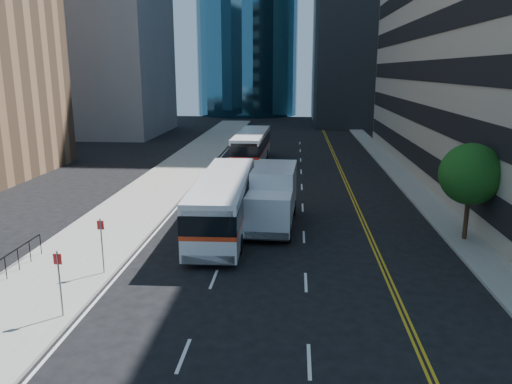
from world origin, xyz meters
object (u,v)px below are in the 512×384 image
at_px(street_tree, 471,174).
at_px(box_truck, 273,196).
at_px(bus_front, 224,201).
at_px(bus_rear, 252,147).

distance_m(street_tree, box_truck, 10.64).
relative_size(street_tree, bus_front, 0.42).
bearing_deg(bus_rear, bus_front, -87.75).
xyz_separation_m(street_tree, box_truck, (-10.29, 1.93, -1.88)).
relative_size(bus_rear, box_truck, 1.68).
distance_m(street_tree, bus_rear, 25.48).
distance_m(bus_front, box_truck, 2.93).
distance_m(street_tree, bus_front, 13.17).
relative_size(street_tree, bus_rear, 0.43).
bearing_deg(bus_rear, street_tree, -56.99).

